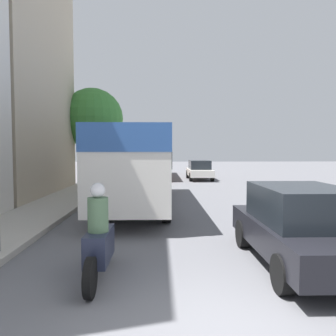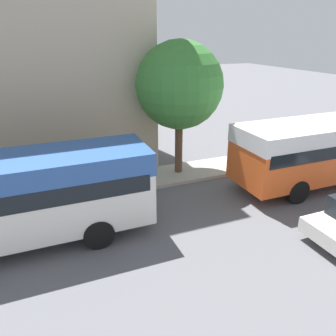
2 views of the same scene
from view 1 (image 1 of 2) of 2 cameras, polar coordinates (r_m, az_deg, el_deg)
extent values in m
cube|color=silver|center=(13.48, -5.26, 0.82)|extent=(2.40, 10.21, 2.50)
cube|color=#2D569E|center=(13.47, -5.28, 4.54)|extent=(2.42, 10.26, 0.75)
cube|color=black|center=(13.47, -5.27, 2.15)|extent=(2.45, 9.80, 0.55)
cylinder|color=black|center=(16.82, -8.28, -3.00)|extent=(0.28, 1.00, 1.00)
cylinder|color=black|center=(16.71, -0.73, -3.01)|extent=(0.28, 1.00, 1.00)
cylinder|color=black|center=(10.62, -12.37, -6.66)|extent=(0.28, 1.00, 1.00)
cylinder|color=black|center=(10.43, -0.29, -6.76)|extent=(0.28, 1.00, 1.00)
cube|color=#EA5B23|center=(27.73, -3.48, 1.95)|extent=(2.59, 9.77, 2.41)
cube|color=white|center=(27.73, -3.49, 3.69)|extent=(2.62, 9.82, 0.72)
cube|color=black|center=(27.73, -3.48, 2.57)|extent=(2.64, 9.38, 0.53)
cylinder|color=black|center=(30.87, -5.49, -0.18)|extent=(0.28, 1.00, 1.00)
cylinder|color=black|center=(30.79, -1.05, -0.17)|extent=(0.28, 1.00, 1.00)
cylinder|color=black|center=(24.84, -6.47, -1.00)|extent=(0.28, 1.00, 1.00)
cylinder|color=black|center=(24.75, -0.96, -0.99)|extent=(0.28, 1.00, 1.00)
cube|color=#1E2338|center=(6.14, -11.85, -13.04)|extent=(0.38, 1.10, 0.55)
cylinder|color=black|center=(6.97, -10.61, -13.40)|extent=(0.10, 0.64, 0.64)
cylinder|color=black|center=(5.48, -13.41, -18.11)|extent=(0.12, 0.64, 0.64)
cylinder|color=#4C6B4C|center=(5.90, -12.09, -7.94)|extent=(0.36, 0.36, 0.60)
sphere|color=silver|center=(5.84, -12.14, -3.80)|extent=(0.26, 0.26, 0.26)
cube|color=black|center=(7.12, 22.10, -10.91)|extent=(1.80, 4.06, 0.55)
cube|color=black|center=(7.00, 22.21, -5.88)|extent=(1.58, 2.23, 0.71)
cylinder|color=black|center=(8.08, 12.91, -11.09)|extent=(0.22, 0.64, 0.64)
cylinder|color=black|center=(8.64, 23.79, -10.36)|extent=(0.22, 0.64, 0.64)
cylinder|color=black|center=(5.79, 19.38, -17.03)|extent=(0.22, 0.64, 0.64)
cube|color=silver|center=(25.27, 5.49, -0.76)|extent=(1.71, 4.26, 0.50)
cube|color=black|center=(25.24, 5.50, 0.57)|extent=(1.51, 2.34, 0.67)
cylinder|color=black|center=(24.09, 7.73, -1.56)|extent=(0.22, 0.64, 0.64)
cylinder|color=black|center=(23.89, 4.00, -1.58)|extent=(0.22, 0.64, 0.64)
cylinder|color=black|center=(26.70, 6.83, -1.10)|extent=(0.22, 0.64, 0.64)
cylinder|color=black|center=(26.52, 3.45, -1.11)|extent=(0.22, 0.64, 0.64)
cylinder|color=#232838|center=(26.80, -11.56, -0.63)|extent=(0.27, 0.27, 0.80)
cylinder|color=maroon|center=(26.77, -11.58, 0.95)|extent=(0.34, 0.34, 0.67)
sphere|color=tan|center=(26.75, -11.59, 1.90)|extent=(0.22, 0.22, 0.22)
cylinder|color=#232838|center=(33.62, -9.54, 0.14)|extent=(0.28, 0.28, 0.79)
cylinder|color=black|center=(33.59, -9.55, 1.37)|extent=(0.35, 0.35, 0.66)
sphere|color=tan|center=(33.58, -9.56, 2.11)|extent=(0.21, 0.21, 0.21)
cylinder|color=brown|center=(21.85, -12.90, 0.98)|extent=(0.36, 0.36, 2.69)
sphere|color=#387A33|center=(21.93, -12.99, 8.35)|extent=(3.92, 3.92, 3.92)
camera|label=2|loc=(18.38, 30.13, 15.73)|focal=35.00mm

